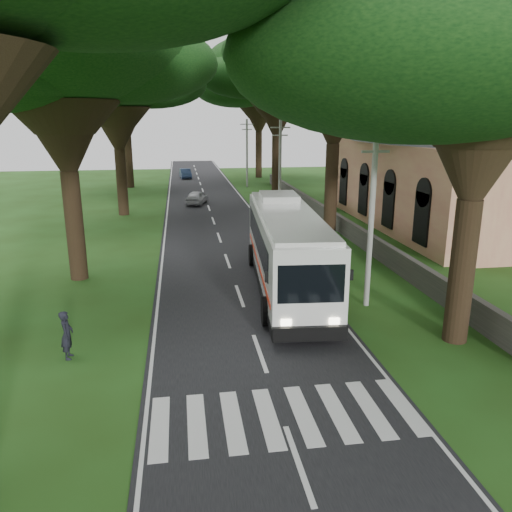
# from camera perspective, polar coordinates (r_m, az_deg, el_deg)

# --- Properties ---
(ground) EXTENTS (140.00, 140.00, 0.00)m
(ground) POSITION_cam_1_polar(r_m,az_deg,el_deg) (16.48, 1.56, -14.14)
(ground) COLOR #234213
(ground) RESTS_ON ground
(road) EXTENTS (8.00, 120.00, 0.04)m
(road) POSITION_cam_1_polar(r_m,az_deg,el_deg) (40.01, -4.80, 3.74)
(road) COLOR black
(road) RESTS_ON ground
(crosswalk) EXTENTS (8.00, 3.00, 0.01)m
(crosswalk) POSITION_cam_1_polar(r_m,az_deg,el_deg) (14.81, 2.99, -17.92)
(crosswalk) COLOR silver
(crosswalk) RESTS_ON ground
(property_wall) EXTENTS (0.35, 50.00, 1.20)m
(property_wall) POSITION_cam_1_polar(r_m,az_deg,el_deg) (40.52, 8.12, 4.64)
(property_wall) COLOR #383533
(property_wall) RESTS_ON ground
(church) EXTENTS (14.00, 24.00, 11.60)m
(church) POSITION_cam_1_polar(r_m,az_deg,el_deg) (41.21, 21.44, 9.97)
(church) COLOR #D27A66
(church) RESTS_ON ground
(pole_near) EXTENTS (1.60, 0.24, 8.00)m
(pole_near) POSITION_cam_1_polar(r_m,az_deg,el_deg) (22.02, 13.08, 4.72)
(pole_near) COLOR gray
(pole_near) RESTS_ON ground
(pole_mid) EXTENTS (1.60, 0.24, 8.00)m
(pole_mid) POSITION_cam_1_polar(r_m,az_deg,el_deg) (41.09, 2.75, 9.97)
(pole_mid) COLOR gray
(pole_mid) RESTS_ON ground
(pole_far) EXTENTS (1.60, 0.24, 8.00)m
(pole_far) POSITION_cam_1_polar(r_m,az_deg,el_deg) (60.76, -1.04, 11.79)
(pole_far) COLOR gray
(pole_far) RESTS_ON ground
(tree_l_mida) EXTENTS (12.68, 12.68, 14.06)m
(tree_l_mida) POSITION_cam_1_polar(r_m,az_deg,el_deg) (26.81, -21.78, 20.99)
(tree_l_mida) COLOR black
(tree_l_mida) RESTS_ON ground
(tree_l_midb) EXTENTS (12.57, 12.57, 14.09)m
(tree_l_midb) POSITION_cam_1_polar(r_m,az_deg,el_deg) (44.46, -15.88, 18.95)
(tree_l_midb) COLOR black
(tree_l_midb) RESTS_ON ground
(tree_l_far) EXTENTS (12.64, 12.64, 14.95)m
(tree_l_far) POSITION_cam_1_polar(r_m,az_deg,el_deg) (62.49, -14.89, 18.63)
(tree_l_far) COLOR black
(tree_l_far) RESTS_ON ground
(tree_r_near) EXTENTS (16.04, 16.04, 14.32)m
(tree_r_near) POSITION_cam_1_polar(r_m,az_deg,el_deg) (19.18, 25.16, 22.26)
(tree_r_near) COLOR black
(tree_r_near) RESTS_ON ground
(tree_r_mida) EXTENTS (14.18, 14.18, 16.20)m
(tree_r_mida) POSITION_cam_1_polar(r_m,az_deg,el_deg) (36.02, 9.24, 23.13)
(tree_r_mida) COLOR black
(tree_r_mida) RESTS_ON ground
(tree_r_midb) EXTENTS (14.66, 14.66, 16.29)m
(tree_r_midb) POSITION_cam_1_polar(r_m,az_deg,el_deg) (53.28, 2.43, 20.78)
(tree_r_midb) COLOR black
(tree_r_midb) RESTS_ON ground
(tree_r_far) EXTENTS (15.97, 15.97, 16.28)m
(tree_r_far) POSITION_cam_1_polar(r_m,az_deg,el_deg) (71.11, 0.32, 19.28)
(tree_r_far) COLOR black
(tree_r_far) RESTS_ON ground
(coach_bus) EXTENTS (3.88, 13.41, 3.90)m
(coach_bus) POSITION_cam_1_polar(r_m,az_deg,el_deg) (24.19, 3.48, 1.01)
(coach_bus) COLOR silver
(coach_bus) RESTS_ON ground
(distant_car_a) EXTENTS (2.54, 4.14, 1.32)m
(distant_car_a) POSITION_cam_1_polar(r_m,az_deg,el_deg) (49.02, -6.80, 6.67)
(distant_car_a) COLOR #9D9DA1
(distant_car_a) RESTS_ON road
(distant_car_b) EXTENTS (1.71, 4.05, 1.30)m
(distant_car_b) POSITION_cam_1_polar(r_m,az_deg,el_deg) (70.75, -8.07, 9.33)
(distant_car_b) COLOR navy
(distant_car_b) RESTS_ON road
(pedestrian) EXTENTS (0.43, 0.65, 1.76)m
(pedestrian) POSITION_cam_1_polar(r_m,az_deg,el_deg) (18.73, -20.80, -8.42)
(pedestrian) COLOR black
(pedestrian) RESTS_ON ground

